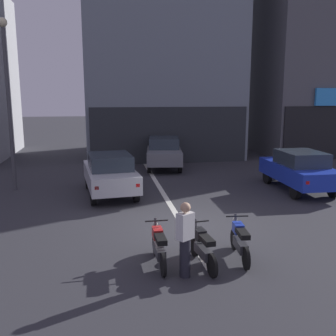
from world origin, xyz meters
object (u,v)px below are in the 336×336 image
(street_lamp, at_px, (7,88))
(car_grey_down_street, at_px, (164,152))
(person_by_motorcycles, at_px, (185,239))
(car_silver_crossing_near, at_px, (110,173))
(car_blue_parked_kerbside, at_px, (299,169))
(motorcycle_blue_row_centre, at_px, (240,240))
(motorcycle_red_row_leftmost, at_px, (159,246))
(motorcycle_black_row_left_mid, at_px, (202,247))

(street_lamp, bearing_deg, car_grey_down_street, 27.98)
(car_grey_down_street, distance_m, person_by_motorcycles, 12.48)
(car_silver_crossing_near, distance_m, car_blue_parked_kerbside, 7.68)
(motorcycle_blue_row_centre, relative_size, person_by_motorcycles, 1.00)
(motorcycle_red_row_leftmost, bearing_deg, car_silver_crossing_near, 98.49)
(motorcycle_red_row_leftmost, bearing_deg, person_by_motorcycles, -55.22)
(street_lamp, bearing_deg, car_silver_crossing_near, -21.57)
(car_blue_parked_kerbside, height_order, street_lamp, street_lamp)
(car_silver_crossing_near, bearing_deg, motorcycle_black_row_left_mid, -73.86)
(car_silver_crossing_near, bearing_deg, person_by_motorcycles, -78.65)
(street_lamp, bearing_deg, motorcycle_red_row_leftmost, -58.87)
(motorcycle_red_row_leftmost, relative_size, person_by_motorcycles, 1.00)
(car_blue_parked_kerbside, distance_m, motorcycle_red_row_leftmost, 8.98)
(car_grey_down_street, height_order, person_by_motorcycles, person_by_motorcycles)
(car_silver_crossing_near, bearing_deg, street_lamp, 158.43)
(car_blue_parked_kerbside, height_order, motorcycle_red_row_leftmost, car_blue_parked_kerbside)
(car_blue_parked_kerbside, xyz_separation_m, car_grey_down_street, (-4.70, 5.73, 0.00))
(motorcycle_red_row_leftmost, xyz_separation_m, person_by_motorcycles, (0.47, -0.68, 0.40))
(person_by_motorcycles, bearing_deg, motorcycle_black_row_left_mid, 41.86)
(person_by_motorcycles, bearing_deg, street_lamp, 121.42)
(car_blue_parked_kerbside, height_order, car_grey_down_street, same)
(car_grey_down_street, xyz_separation_m, motorcycle_red_row_leftmost, (-1.98, -11.71, -0.43))
(car_silver_crossing_near, relative_size, car_blue_parked_kerbside, 1.03)
(car_silver_crossing_near, xyz_separation_m, car_blue_parked_kerbside, (7.66, -0.55, 0.00))
(street_lamp, distance_m, motorcycle_blue_row_centre, 11.19)
(motorcycle_blue_row_centre, bearing_deg, motorcycle_red_row_leftmost, -179.74)
(car_blue_parked_kerbside, bearing_deg, car_grey_down_street, 129.33)
(car_silver_crossing_near, height_order, motorcycle_black_row_left_mid, car_silver_crossing_near)
(motorcycle_red_row_leftmost, distance_m, person_by_motorcycles, 0.92)
(car_blue_parked_kerbside, distance_m, person_by_motorcycles, 9.10)
(car_silver_crossing_near, distance_m, motorcycle_blue_row_centre, 7.16)
(car_silver_crossing_near, height_order, street_lamp, street_lamp)
(motorcycle_black_row_left_mid, bearing_deg, car_silver_crossing_near, 106.14)
(car_blue_parked_kerbside, bearing_deg, motorcycle_blue_row_centre, -128.31)
(motorcycle_black_row_left_mid, xyz_separation_m, person_by_motorcycles, (-0.51, -0.45, 0.40))
(car_grey_down_street, height_order, street_lamp, street_lamp)
(motorcycle_red_row_leftmost, height_order, motorcycle_blue_row_centre, same)
(car_grey_down_street, distance_m, motorcycle_blue_row_centre, 11.71)
(car_silver_crossing_near, distance_m, motorcycle_black_row_left_mid, 7.04)
(car_blue_parked_kerbside, relative_size, motorcycle_blue_row_centre, 2.48)
(motorcycle_black_row_left_mid, relative_size, person_by_motorcycles, 1.00)
(motorcycle_black_row_left_mid, height_order, motorcycle_blue_row_centre, same)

